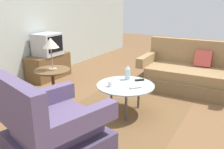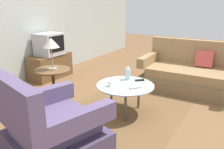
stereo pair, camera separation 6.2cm
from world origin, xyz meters
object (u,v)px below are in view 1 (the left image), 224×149
Objects in this scene: armchair at (52,129)px; tv_remote_silver at (136,87)px; tv_stand at (49,66)px; coffee_table at (125,87)px; tv_remote_dark at (140,80)px; television at (48,44)px; table_lamp at (51,44)px; couch at (188,74)px; side_table at (53,80)px; vase at (128,73)px; mug at (110,84)px.

tv_remote_silver is (1.25, -0.40, 0.15)m from armchair.
tv_stand is (1.97, 1.99, -0.05)m from armchair.
armchair is 7.06× the size of tv_remote_silver.
tv_remote_dark is at bearing -20.96° from coffee_table.
armchair is 2.26× the size of television.
armchair is 2.80m from tv_stand.
couch is at bearing -40.43° from table_lamp.
table_lamp is at bearing 148.25° from armchair.
television reaches higher than side_table.
television is 2.15m from vase.
tv_remote_dark is (0.04, -0.19, -0.10)m from vase.
armchair is 1.44m from table_lamp.
tv_remote_dark is (1.59, -0.31, 0.15)m from armchair.
couch is at bearing -26.92° from vase.
coffee_table is at bearing 24.49° from tv_remote_dark.
table_lamp is 1.24m from vase.
tv_stand is (1.05, 1.14, -0.19)m from side_table.
couch is 1.34m from tv_remote_dark.
armchair is 1.62m from tv_remote_dark.
table_lamp is at bearing 103.46° from mug.
side_table is at bearing 148.68° from armchair.
armchair reaches higher than tv_remote_silver.
coffee_table is (-1.52, 0.57, 0.12)m from couch.
vase reaches higher than tv_remote_silver.
table_lamp is 2.15× the size of vase.
armchair is at bearing -137.10° from side_table.
coffee_table is 7.39× the size of mug.
table_lamp is (-0.39, 1.05, 0.60)m from coffee_table.
television is 2.34m from tv_remote_dark.
tv_stand is 1.93× the size of table_lamp.
side_table is (-0.39, 1.06, 0.04)m from coffee_table.
tv_remote_silver is (0.33, -1.24, -0.56)m from table_lamp.
vase is (-0.42, -2.10, -0.19)m from television.
tv_stand reaches higher than tv_remote_dark.
armchair is at bearing 177.50° from mug.
coffee_table is 0.20m from tv_remote_silver.
tv_remote_dark is at bearing -99.41° from tv_stand.
tv_remote_silver is at bearing 59.80° from tv_remote_dark.
armchair reaches higher than vase.
side_table is at bearing 142.98° from tv_remote_silver.
table_lamp reaches higher than tv_remote_silver.
couch is at bearing 90.48° from armchair.
side_table is 5.35× the size of mug.
coffee_table is at bearing -69.71° from side_table.
mug is at bearing -76.54° from table_lamp.
vase is (0.23, 0.08, 0.14)m from coffee_table.
tv_remote_silver is at bearing 74.60° from couch.
coffee_table is at bearing -69.76° from table_lamp.
coffee_table is at bearing 67.56° from couch.
couch reaches higher than side_table.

